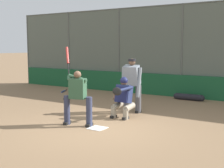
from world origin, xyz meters
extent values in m
plane|color=#846647|center=(0.00, 0.00, 0.00)|extent=(160.00, 160.00, 0.00)
cube|color=white|center=(0.00, 0.00, 0.01)|extent=(0.43, 0.43, 0.01)
cylinder|color=#515651|center=(0.00, -6.13, 1.94)|extent=(0.08, 0.08, 3.89)
cylinder|color=#515651|center=(3.07, -6.13, 1.94)|extent=(0.08, 0.08, 3.89)
cylinder|color=#515651|center=(6.15, -6.13, 1.94)|extent=(0.08, 0.08, 3.89)
cylinder|color=#515651|center=(9.22, -6.13, 1.94)|extent=(0.08, 0.08, 3.89)
cube|color=#515B51|center=(0.00, -6.13, 1.94)|extent=(18.44, 0.01, 3.89)
cylinder|color=#515651|center=(0.00, -6.13, 3.86)|extent=(18.44, 0.06, 0.06)
cube|color=#19512D|center=(0.00, -6.03, 0.47)|extent=(18.07, 0.18, 0.93)
cylinder|color=#2D334C|center=(0.30, -0.05, 0.40)|extent=(0.17, 0.17, 0.79)
cube|color=black|center=(0.30, -0.05, 0.04)|extent=(0.17, 0.30, 0.08)
cylinder|color=#2D334C|center=(0.94, 0.10, 0.40)|extent=(0.17, 0.17, 0.79)
cube|color=black|center=(0.94, 0.10, 0.04)|extent=(0.17, 0.30, 0.08)
cube|color=#2D5138|center=(0.62, 0.02, 1.00)|extent=(0.47, 0.34, 0.54)
sphere|color=brown|center=(0.62, 0.02, 1.37)|extent=(0.20, 0.20, 0.20)
cylinder|color=#2D5138|center=(0.63, 0.00, 1.28)|extent=(0.56, 0.16, 0.21)
cylinder|color=#2D5138|center=(0.89, 0.06, 1.28)|extent=(0.15, 0.16, 0.15)
sphere|color=black|center=(0.90, 0.03, 1.34)|extent=(0.04, 0.04, 0.04)
cylinder|color=black|center=(0.97, -0.03, 1.50)|extent=(0.18, 0.17, 0.33)
cylinder|color=maroon|center=(1.15, -0.20, 1.87)|extent=(0.29, 0.28, 0.47)
cylinder|color=gray|center=(-0.13, -1.24, 0.16)|extent=(0.16, 0.16, 0.31)
cylinder|color=gray|center=(-0.13, -1.45, 0.33)|extent=(0.19, 0.48, 0.24)
cube|color=black|center=(-0.13, -1.24, 0.04)|extent=(0.10, 0.26, 0.08)
cylinder|color=gray|center=(0.29, -1.24, 0.16)|extent=(0.16, 0.16, 0.31)
cylinder|color=gray|center=(0.29, -1.45, 0.33)|extent=(0.19, 0.48, 0.24)
cube|color=black|center=(0.29, -1.24, 0.04)|extent=(0.10, 0.26, 0.08)
cube|color=navy|center=(0.08, -1.49, 0.71)|extent=(0.46, 0.37, 0.57)
cube|color=#191E47|center=(0.08, -1.34, 0.71)|extent=(0.41, 0.14, 0.47)
sphere|color=brown|center=(0.08, -1.49, 1.07)|extent=(0.21, 0.21, 0.21)
sphere|color=#191E47|center=(0.08, -1.49, 1.10)|extent=(0.23, 0.23, 0.23)
cylinder|color=navy|center=(-0.09, -1.24, 0.89)|extent=(0.30, 0.54, 0.16)
ellipsoid|color=black|center=(0.02, -1.00, 0.85)|extent=(0.30, 0.10, 0.24)
cylinder|color=brown|center=(0.35, -1.49, 0.74)|extent=(0.10, 0.32, 0.45)
cylinder|color=#4C4C51|center=(0.02, -2.30, 0.44)|extent=(0.19, 0.19, 0.89)
cube|color=black|center=(0.02, -2.30, 0.04)|extent=(0.13, 0.29, 0.08)
cylinder|color=#4C4C51|center=(0.42, -2.27, 0.44)|extent=(0.19, 0.19, 0.89)
cube|color=black|center=(0.42, -2.27, 0.04)|extent=(0.13, 0.29, 0.08)
cube|color=gray|center=(0.22, -2.22, 1.20)|extent=(0.52, 0.46, 0.68)
sphere|color=brown|center=(0.22, -2.22, 1.63)|extent=(0.22, 0.22, 0.22)
cylinder|color=black|center=(0.22, -2.22, 1.69)|extent=(0.23, 0.23, 0.08)
cylinder|color=gray|center=(-0.07, -2.18, 1.00)|extent=(0.14, 0.25, 0.94)
cylinder|color=gray|center=(0.49, -2.14, 1.00)|extent=(0.17, 0.25, 0.94)
sphere|color=black|center=(3.67, -2.85, 0.03)|extent=(0.04, 0.04, 0.04)
cylinder|color=black|center=(3.62, -3.04, 0.03)|extent=(0.13, 0.37, 0.03)
cylinder|color=tan|center=(3.50, -3.47, 0.03)|extent=(0.20, 0.52, 0.07)
sphere|color=black|center=(5.37, -5.02, 0.03)|extent=(0.04, 0.04, 0.04)
cylinder|color=black|center=(5.30, -4.86, 0.03)|extent=(0.18, 0.35, 0.03)
cylinder|color=#334789|center=(5.11, -4.46, 0.03)|extent=(0.27, 0.49, 0.07)
cylinder|color=black|center=(-0.58, -5.47, 0.13)|extent=(1.02, 0.25, 0.25)
sphere|color=black|center=(-1.09, -5.47, 0.13)|extent=(0.25, 0.25, 0.25)
sphere|color=black|center=(-0.07, -5.47, 0.13)|extent=(0.25, 0.25, 0.25)
camera|label=1|loc=(-4.59, 6.46, 2.11)|focal=50.00mm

